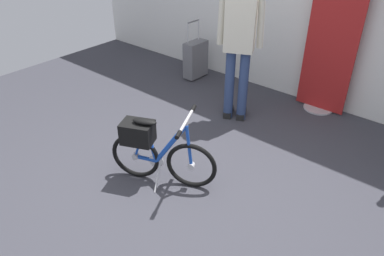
% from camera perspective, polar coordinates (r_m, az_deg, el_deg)
% --- Properties ---
extents(ground_plane, '(7.66, 7.66, 0.00)m').
position_cam_1_polar(ground_plane, '(3.30, -2.33, -11.19)').
color(ground_plane, '#38383F').
extents(floor_banner_stand, '(0.60, 0.36, 1.82)m').
position_cam_1_polar(floor_banner_stand, '(4.62, 20.68, 11.78)').
color(floor_banner_stand, '#B7B7BC').
rests_on(floor_banner_stand, ground_plane).
extents(folding_bike_foreground, '(0.93, 0.58, 0.72)m').
position_cam_1_polar(folding_bike_foreground, '(3.32, -5.86, -3.20)').
color(folding_bike_foreground, black).
rests_on(folding_bike_foreground, ground_plane).
extents(visitor_browsing, '(0.49, 0.36, 1.74)m').
position_cam_1_polar(visitor_browsing, '(4.10, 7.40, 13.93)').
color(visitor_browsing, navy).
rests_on(visitor_browsing, ground_plane).
extents(rolling_suitcase, '(0.19, 0.36, 0.83)m').
position_cam_1_polar(rolling_suitcase, '(5.44, 0.55, 10.62)').
color(rolling_suitcase, slate).
rests_on(rolling_suitcase, ground_plane).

